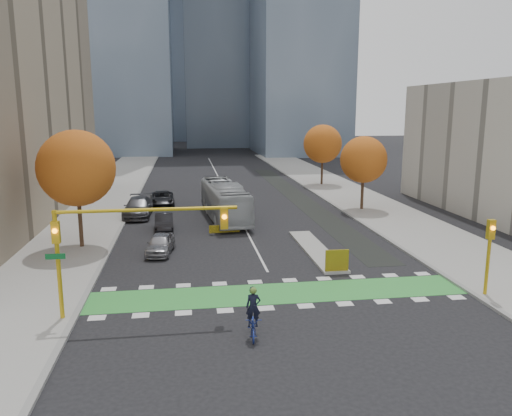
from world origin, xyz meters
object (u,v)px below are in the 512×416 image
object	(u,v)px
tree_east_far	(323,144)
parked_car_b	(164,222)
parked_car_a	(160,244)
parked_car_d	(162,199)
traffic_signal_west	(115,234)
traffic_signal_east	(489,246)
cyclist	(253,320)
hazard_board	(337,260)
tree_east_near	(364,160)
parked_car_c	(138,207)
tree_west	(77,168)
bus	(225,201)

from	to	relation	value
tree_east_far	parked_car_b	distance (m)	29.06
parked_car_a	parked_car_d	xyz separation A→B (m)	(-0.56, 17.19, 0.03)
parked_car_d	tree_east_far	bearing A→B (deg)	26.01
traffic_signal_west	traffic_signal_east	world-z (taller)	traffic_signal_west
traffic_signal_east	cyclist	distance (m)	13.02
tree_east_far	cyclist	xyz separation A→B (m)	(-14.54, -41.38, -4.49)
traffic_signal_east	parked_car_d	distance (m)	32.80
hazard_board	cyclist	distance (m)	9.69
parked_car_b	traffic_signal_west	bearing A→B (deg)	-97.27
tree_east_near	parked_car_b	bearing A→B (deg)	-163.43
traffic_signal_east	parked_car_c	size ratio (longest dim) A/B	0.70
parked_car_a	parked_car_b	distance (m)	6.56
hazard_board	parked_car_a	bearing A→B (deg)	151.38
parked_car_a	parked_car_b	world-z (taller)	parked_car_b
hazard_board	traffic_signal_east	world-z (taller)	traffic_signal_east
tree_west	cyclist	size ratio (longest dim) A/B	3.68
traffic_signal_west	cyclist	xyz separation A→B (m)	(5.89, -2.87, -3.29)
traffic_signal_west	cyclist	bearing A→B (deg)	-25.97
bus	parked_car_a	size ratio (longest dim) A/B	2.95
tree_east_far	traffic_signal_east	xyz separation A→B (m)	(-2.00, -38.51, -2.51)
cyclist	parked_car_d	bearing A→B (deg)	105.36
hazard_board	parked_car_d	xyz separation A→B (m)	(-11.06, 22.92, -0.10)
traffic_signal_west	bus	bearing A→B (deg)	72.21
parked_car_d	tree_east_near	bearing A→B (deg)	-18.10
parked_car_c	bus	bearing A→B (deg)	-13.66
tree_east_near	parked_car_c	xyz separation A→B (m)	(-21.00, 0.12, -4.02)
parked_car_a	parked_car_b	size ratio (longest dim) A/B	0.97
tree_west	parked_car_d	size ratio (longest dim) A/B	1.62
parked_car_c	parked_car_d	bearing A→B (deg)	70.13
parked_car_a	parked_car_d	world-z (taller)	parked_car_d
bus	parked_car_d	world-z (taller)	bus
tree_west	tree_east_far	size ratio (longest dim) A/B	1.08
cyclist	parked_car_d	size ratio (longest dim) A/B	0.44
tree_west	traffic_signal_west	world-z (taller)	tree_west
tree_east_far	parked_car_b	bearing A→B (deg)	-131.46
traffic_signal_east	cyclist	bearing A→B (deg)	-167.09
bus	cyclist	bearing A→B (deg)	-96.75
cyclist	parked_car_b	xyz separation A→B (m)	(-4.46, 19.88, -0.07)
cyclist	parked_car_b	distance (m)	20.37
parked_car_c	parked_car_d	xyz separation A→B (m)	(1.94, 5.00, -0.14)
traffic_signal_east	parked_car_b	bearing A→B (deg)	135.00
tree_east_far	cyclist	size ratio (longest dim) A/B	3.42
tree_west	parked_car_d	distance (m)	16.64
traffic_signal_east	tree_east_near	bearing A→B (deg)	86.19
parked_car_a	parked_car_c	xyz separation A→B (m)	(-2.50, 12.19, 0.18)
cyclist	parked_car_a	bearing A→B (deg)	114.53
parked_car_c	traffic_signal_west	bearing A→B (deg)	-86.00
cyclist	hazard_board	bearing A→B (deg)	57.47
hazard_board	parked_car_b	world-z (taller)	hazard_board
tree_east_near	cyclist	distance (m)	29.30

